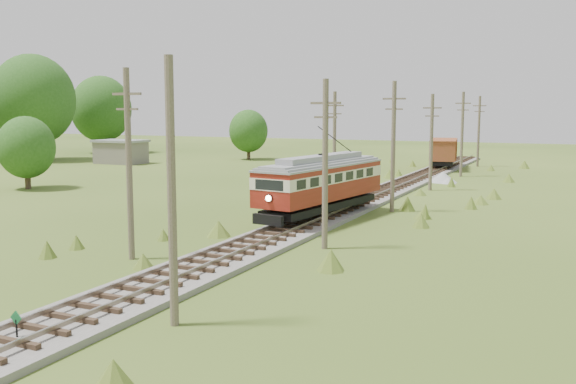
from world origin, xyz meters
The scene contains 18 objects.
railbed_main centered at (0.00, 34.00, 0.19)m, with size 3.60×96.00×0.57m.
switch_marker centered at (-0.20, 1.50, 0.63)m, with size 0.45×0.06×1.08m.
streetcar centered at (0.00, 25.81, 2.57)m, with size 4.47×12.14×5.50m.
gondola centered at (0.00, 64.82, 2.17)m, with size 4.29×9.33×2.98m.
gravel_pile centered at (2.88, 50.61, 0.48)m, with size 2.84×3.01×1.03m.
utility_pole_r_1 centered at (3.10, 5.00, 4.40)m, with size 0.30×0.30×8.80m.
utility_pole_r_2 centered at (3.30, 18.00, 4.42)m, with size 1.60×0.30×8.60m.
utility_pole_r_3 centered at (3.20, 31.00, 4.63)m, with size 1.60×0.30×9.00m.
utility_pole_r_4 centered at (3.00, 44.00, 4.32)m, with size 1.60×0.30×8.40m.
utility_pole_r_5 centered at (3.40, 57.00, 4.58)m, with size 1.60×0.30×8.90m.
utility_pole_r_6 centered at (3.20, 70.00, 4.47)m, with size 1.60×0.30×8.70m.
utility_pole_l_a centered at (-4.20, 12.00, 4.63)m, with size 1.60×0.30×9.00m.
utility_pole_l_b centered at (-4.50, 40.00, 4.42)m, with size 1.60×0.30×8.60m.
tree_left_4 centered at (-54.00, 54.00, 8.37)m, with size 11.34×11.34×14.61m.
tree_left_5 centered at (-56.00, 70.00, 7.12)m, with size 9.66×9.66×12.44m.
tree_mid_a centered at (-28.00, 68.00, 4.02)m, with size 5.46×5.46×7.03m.
tree_mid_c centered at (-30.00, 30.00, 3.71)m, with size 5.04×5.04×6.49m.
shed centered at (-40.00, 55.00, 1.57)m, with size 6.40×4.40×3.10m.
Camera 1 is at (15.09, -12.02, 7.11)m, focal length 40.00 mm.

